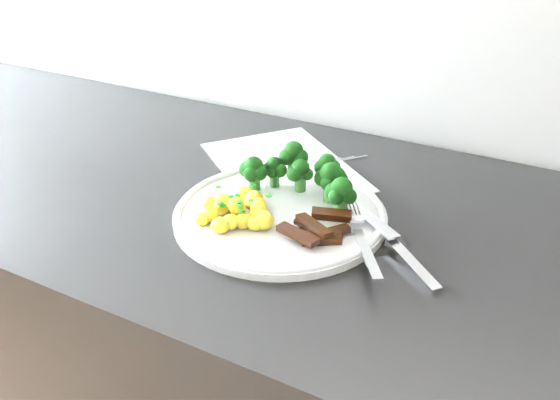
{
  "coord_description": "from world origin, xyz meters",
  "views": [
    {
      "loc": [
        0.29,
        0.98,
        1.38
      ],
      "look_at": [
        -0.05,
        1.62,
        0.97
      ],
      "focal_mm": 37.81,
      "sensor_mm": 36.0,
      "label": 1
    }
  ],
  "objects_px": {
    "recipe_paper": "(283,166)",
    "knife": "(399,251)",
    "broccoli": "(304,173)",
    "fork": "(363,241)",
    "plate": "(280,213)",
    "beef_strips": "(318,230)",
    "potatoes": "(239,210)"
  },
  "relations": [
    {
      "from": "recipe_paper",
      "to": "knife",
      "type": "height_order",
      "value": "knife"
    },
    {
      "from": "broccoli",
      "to": "potatoes",
      "type": "distance_m",
      "value": 0.12
    },
    {
      "from": "potatoes",
      "to": "beef_strips",
      "type": "xyz_separation_m",
      "value": [
        0.12,
        0.01,
        -0.0
      ]
    },
    {
      "from": "plate",
      "to": "beef_strips",
      "type": "xyz_separation_m",
      "value": [
        0.07,
        -0.03,
        0.01
      ]
    },
    {
      "from": "plate",
      "to": "potatoes",
      "type": "xyz_separation_m",
      "value": [
        -0.04,
        -0.04,
        0.01
      ]
    },
    {
      "from": "knife",
      "to": "broccoli",
      "type": "bearing_deg",
      "value": 156.93
    },
    {
      "from": "recipe_paper",
      "to": "fork",
      "type": "relative_size",
      "value": 2.01
    },
    {
      "from": "broccoli",
      "to": "potatoes",
      "type": "height_order",
      "value": "broccoli"
    },
    {
      "from": "plate",
      "to": "broccoli",
      "type": "distance_m",
      "value": 0.07
    },
    {
      "from": "fork",
      "to": "potatoes",
      "type": "bearing_deg",
      "value": -175.55
    },
    {
      "from": "broccoli",
      "to": "fork",
      "type": "distance_m",
      "value": 0.16
    },
    {
      "from": "beef_strips",
      "to": "knife",
      "type": "height_order",
      "value": "beef_strips"
    },
    {
      "from": "broccoli",
      "to": "beef_strips",
      "type": "distance_m",
      "value": 0.12
    },
    {
      "from": "potatoes",
      "to": "knife",
      "type": "relative_size",
      "value": 0.65
    },
    {
      "from": "recipe_paper",
      "to": "knife",
      "type": "distance_m",
      "value": 0.3
    },
    {
      "from": "plate",
      "to": "broccoli",
      "type": "relative_size",
      "value": 1.59
    },
    {
      "from": "broccoli",
      "to": "fork",
      "type": "height_order",
      "value": "broccoli"
    },
    {
      "from": "recipe_paper",
      "to": "fork",
      "type": "distance_m",
      "value": 0.28
    },
    {
      "from": "fork",
      "to": "recipe_paper",
      "type": "bearing_deg",
      "value": 139.74
    },
    {
      "from": "beef_strips",
      "to": "fork",
      "type": "xyz_separation_m",
      "value": [
        0.06,
        0.01,
        -0.0
      ]
    },
    {
      "from": "plate",
      "to": "fork",
      "type": "relative_size",
      "value": 1.75
    },
    {
      "from": "plate",
      "to": "broccoli",
      "type": "xyz_separation_m",
      "value": [
        0.01,
        0.06,
        0.04
      ]
    },
    {
      "from": "recipe_paper",
      "to": "knife",
      "type": "xyz_separation_m",
      "value": [
        0.26,
        -0.16,
        0.01
      ]
    },
    {
      "from": "recipe_paper",
      "to": "fork",
      "type": "height_order",
      "value": "fork"
    },
    {
      "from": "potatoes",
      "to": "fork",
      "type": "height_order",
      "value": "potatoes"
    },
    {
      "from": "beef_strips",
      "to": "knife",
      "type": "bearing_deg",
      "value": 10.77
    },
    {
      "from": "plate",
      "to": "potatoes",
      "type": "bearing_deg",
      "value": -135.81
    },
    {
      "from": "potatoes",
      "to": "knife",
      "type": "distance_m",
      "value": 0.23
    },
    {
      "from": "beef_strips",
      "to": "recipe_paper",
      "type": "bearing_deg",
      "value": 129.05
    },
    {
      "from": "knife",
      "to": "plate",
      "type": "bearing_deg",
      "value": 175.96
    },
    {
      "from": "recipe_paper",
      "to": "potatoes",
      "type": "bearing_deg",
      "value": -80.46
    },
    {
      "from": "potatoes",
      "to": "broccoli",
      "type": "bearing_deg",
      "value": 63.61
    }
  ]
}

